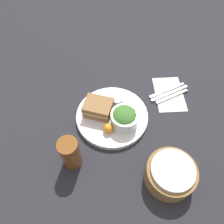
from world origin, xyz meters
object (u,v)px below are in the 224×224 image
object	(u,v)px
knife	(169,93)
spoon	(172,96)
fork	(167,90)
dressing_cup	(117,100)
drink_glass	(70,153)
bread_basket	(170,174)
sandwich	(98,108)
salad_bowl	(125,117)
plate	(112,116)

from	to	relation	value
knife	spoon	bearing A→B (deg)	-90.00
fork	knife	distance (m)	0.02
dressing_cup	drink_glass	xyz separation A→B (m)	(0.17, 0.23, 0.03)
bread_basket	fork	world-z (taller)	bread_basket
sandwich	drink_glass	world-z (taller)	drink_glass
bread_basket	knife	bearing A→B (deg)	-102.30
sandwich	spoon	bearing A→B (deg)	-166.86
salad_bowl	dressing_cup	world-z (taller)	salad_bowl
sandwich	spoon	size ratio (longest dim) A/B	0.80
salad_bowl	drink_glass	xyz separation A→B (m)	(0.19, 0.13, 0.01)
drink_glass	bread_basket	xyz separation A→B (m)	(-0.32, 0.08, -0.03)
plate	spoon	xyz separation A→B (m)	(-0.26, -0.09, -0.00)
sandwich	dressing_cup	world-z (taller)	sandwich
plate	sandwich	bearing A→B (deg)	-18.08
plate	spoon	world-z (taller)	plate
knife	spoon	size ratio (longest dim) A/B	1.17
drink_glass	knife	distance (m)	0.49
bread_basket	fork	distance (m)	0.38
dressing_cup	fork	bearing A→B (deg)	-163.32
fork	spoon	bearing A→B (deg)	-90.00
salad_bowl	drink_glass	size ratio (longest dim) A/B	0.77
drink_glass	fork	size ratio (longest dim) A/B	0.78
sandwich	spoon	world-z (taller)	sandwich
plate	fork	distance (m)	0.27
spoon	fork	bearing A→B (deg)	90.00
sandwich	bread_basket	distance (m)	0.35
bread_basket	spoon	distance (m)	0.35
drink_glass	bread_basket	bearing A→B (deg)	166.39
bread_basket	sandwich	bearing A→B (deg)	-49.69
plate	knife	size ratio (longest dim) A/B	1.53
knife	bread_basket	bearing A→B (deg)	-125.19
spoon	sandwich	bearing A→B (deg)	170.25
dressing_cup	drink_glass	distance (m)	0.28
plate	drink_glass	size ratio (longest dim) A/B	2.07
plate	drink_glass	xyz separation A→B (m)	(0.14, 0.17, 0.06)
knife	drink_glass	bearing A→B (deg)	-167.89
plate	knife	distance (m)	0.27
plate	salad_bowl	xyz separation A→B (m)	(-0.04, 0.04, 0.05)
bread_basket	fork	bearing A→B (deg)	-100.72
bread_basket	fork	size ratio (longest dim) A/B	0.93
salad_bowl	fork	world-z (taller)	salad_bowl
dressing_cup	knife	world-z (taller)	dressing_cup
knife	fork	bearing A→B (deg)	90.00
salad_bowl	bread_basket	xyz separation A→B (m)	(-0.13, 0.21, -0.02)
plate	sandwich	size ratio (longest dim) A/B	2.25
fork	spoon	world-z (taller)	same
sandwich	fork	size ratio (longest dim) A/B	0.72
knife	spoon	xyz separation A→B (m)	(-0.01, 0.02, 0.00)
bread_basket	fork	xyz separation A→B (m)	(-0.07, -0.37, -0.03)
drink_glass	fork	distance (m)	0.49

